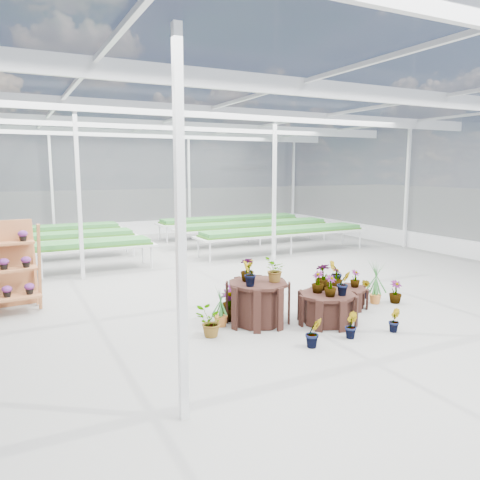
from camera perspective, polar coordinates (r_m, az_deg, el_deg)
name	(u,v)px	position (r m, az deg, el deg)	size (l,w,h in m)	color
ground_plane	(250,302)	(10.57, 1.18, -7.58)	(24.00, 24.00, 0.00)	gray
greenhouse_shell	(250,202)	(10.17, 1.22, 4.68)	(18.00, 24.00, 4.50)	white
steel_frame	(250,202)	(10.17, 1.22, 4.68)	(18.00, 24.00, 4.50)	silver
nursery_benches	(156,240)	(17.04, -10.19, -0.03)	(16.00, 7.00, 0.84)	silver
plinth_tall	(258,303)	(9.09, 2.19, -7.64)	(1.20, 1.20, 0.82)	black
plinth_mid	(327,308)	(9.27, 10.59, -8.18)	(1.12, 1.12, 0.59)	black
plinth_low	(345,297)	(10.42, 12.65, -6.83)	(0.94, 0.94, 0.42)	black
nursery_plants	(296,292)	(9.53, 6.81, -6.27)	(4.96, 3.08, 1.30)	#2F6F32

